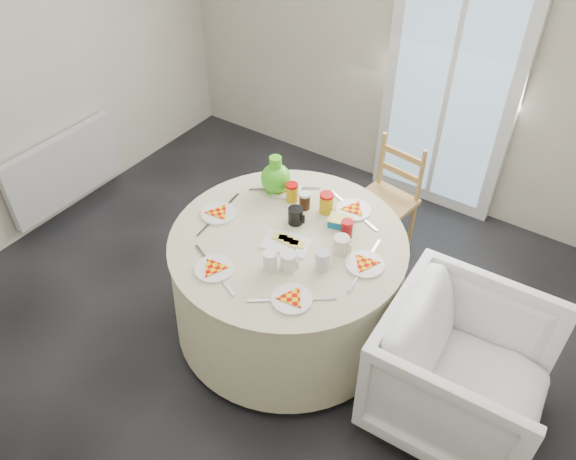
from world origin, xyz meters
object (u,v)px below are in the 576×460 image
Objects in this scene: radiator at (64,170)px; green_pitcher at (276,173)px; wooden_chair at (386,195)px; table at (288,282)px; armchair at (463,372)px.

green_pitcher is (1.80, 0.32, 0.49)m from radiator.
wooden_chair is at bearing 52.22° from green_pitcher.
table is 1.03m from wooden_chair.
radiator is 2.12m from table.
green_pitcher is at bearing -116.02° from wooden_chair.
radiator is at bearing -172.97° from green_pitcher.
wooden_chair reaches higher than table.
table is 5.77× the size of green_pitcher.
armchair is (1.13, -0.03, 0.02)m from table.
green_pitcher is (-0.47, -0.68, 0.40)m from wooden_chair.
radiator is 1.17× the size of armchair.
green_pitcher is at bearing 10.02° from radiator.
radiator is 2.48m from wooden_chair.
wooden_chair is (2.27, 0.99, 0.09)m from radiator.
armchair is at bearing -37.99° from wooden_chair.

